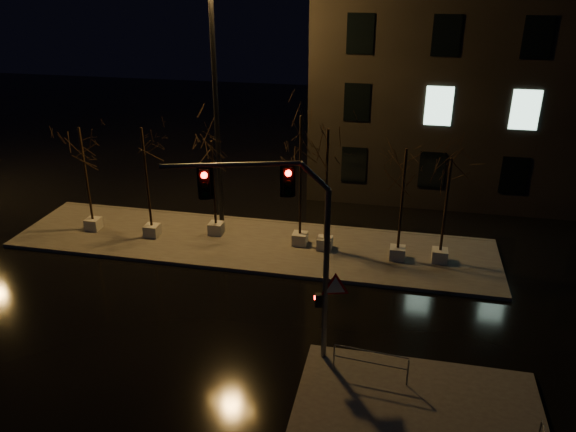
# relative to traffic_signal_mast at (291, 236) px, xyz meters

# --- Properties ---
(ground) EXTENTS (90.00, 90.00, 0.00)m
(ground) POSITION_rel_traffic_signal_mast_xyz_m (-3.47, 1.81, -4.50)
(ground) COLOR black
(ground) RESTS_ON ground
(median) EXTENTS (22.00, 5.00, 0.15)m
(median) POSITION_rel_traffic_signal_mast_xyz_m (-3.47, 7.81, -4.43)
(median) COLOR #4C4843
(median) RESTS_ON ground
(sidewalk_corner) EXTENTS (7.00, 5.00, 0.15)m
(sidewalk_corner) POSITION_rel_traffic_signal_mast_xyz_m (4.03, -1.69, -4.43)
(sidewalk_corner) COLOR #4C4843
(sidewalk_corner) RESTS_ON ground
(building) EXTENTS (25.00, 12.00, 15.00)m
(building) POSITION_rel_traffic_signal_mast_xyz_m (10.53, 19.81, 3.00)
(building) COLOR black
(building) RESTS_ON ground
(tree_0) EXTENTS (1.80, 1.80, 5.15)m
(tree_0) POSITION_rel_traffic_signal_mast_xyz_m (-11.25, 7.59, -0.45)
(tree_0) COLOR #B6B4AA
(tree_0) RESTS_ON median
(tree_1) EXTENTS (1.80, 1.80, 5.33)m
(tree_1) POSITION_rel_traffic_signal_mast_xyz_m (-8.18, 7.49, -0.31)
(tree_1) COLOR #B6B4AA
(tree_1) RESTS_ON median
(tree_2) EXTENTS (1.80, 1.80, 4.64)m
(tree_2) POSITION_rel_traffic_signal_mast_xyz_m (-5.33, 8.35, -0.83)
(tree_2) COLOR #B6B4AA
(tree_2) RESTS_ON median
(tree_3) EXTENTS (1.80, 1.80, 6.09)m
(tree_3) POSITION_rel_traffic_signal_mast_xyz_m (-1.24, 8.07, 0.26)
(tree_3) COLOR #B6B4AA
(tree_3) RESTS_ON median
(tree_4) EXTENTS (1.80, 1.80, 5.64)m
(tree_4) POSITION_rel_traffic_signal_mast_xyz_m (-0.07, 7.85, -0.08)
(tree_4) COLOR #B6B4AA
(tree_4) RESTS_ON median
(tree_5) EXTENTS (1.80, 1.80, 5.07)m
(tree_5) POSITION_rel_traffic_signal_mast_xyz_m (3.13, 7.57, -0.51)
(tree_5) COLOR #B6B4AA
(tree_5) RESTS_ON median
(tree_6) EXTENTS (1.80, 1.80, 4.74)m
(tree_6) POSITION_rel_traffic_signal_mast_xyz_m (4.91, 7.70, -0.75)
(tree_6) COLOR #B6B4AA
(tree_6) RESTS_ON median
(traffic_signal_mast) EXTENTS (5.25, 1.56, 6.63)m
(traffic_signal_mast) POSITION_rel_traffic_signal_mast_xyz_m (0.00, 0.00, 0.00)
(traffic_signal_mast) COLOR slate
(traffic_signal_mast) RESTS_ON sidewalk_corner
(streetlight_main) EXTENTS (2.87, 0.86, 11.51)m
(streetlight_main) POSITION_rel_traffic_signal_mast_xyz_m (-5.40, 9.45, 2.28)
(streetlight_main) COLOR black
(streetlight_main) RESTS_ON median
(guard_rail_a) EXTENTS (2.29, 0.26, 0.99)m
(guard_rail_a) POSITION_rel_traffic_signal_mast_xyz_m (2.57, -0.45, -3.71)
(guard_rail_a) COLOR slate
(guard_rail_a) RESTS_ON sidewalk_corner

